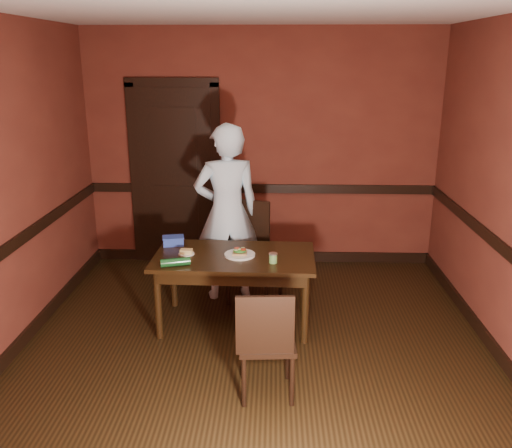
# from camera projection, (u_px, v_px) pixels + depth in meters

# --- Properties ---
(floor) EXTENTS (4.00, 4.50, 0.01)m
(floor) POSITION_uv_depth(u_px,v_px,m) (255.00, 359.00, 4.44)
(floor) COLOR black
(floor) RESTS_ON ground
(ceiling) EXTENTS (4.00, 4.50, 0.01)m
(ceiling) POSITION_uv_depth(u_px,v_px,m) (254.00, 6.00, 3.64)
(ceiling) COLOR silver
(ceiling) RESTS_ON ground
(wall_back) EXTENTS (4.00, 0.02, 2.70)m
(wall_back) POSITION_uv_depth(u_px,v_px,m) (262.00, 150.00, 6.19)
(wall_back) COLOR #5E261C
(wall_back) RESTS_ON ground
(wall_front) EXTENTS (4.00, 0.02, 2.70)m
(wall_front) POSITION_uv_depth(u_px,v_px,m) (230.00, 361.00, 1.90)
(wall_front) COLOR #5E261C
(wall_front) RESTS_ON ground
(dado_back) EXTENTS (4.00, 0.03, 0.10)m
(dado_back) POSITION_uv_depth(u_px,v_px,m) (262.00, 189.00, 6.31)
(dado_back) COLOR black
(dado_back) RESTS_ON ground
(dado_left) EXTENTS (0.03, 4.50, 0.10)m
(dado_left) POSITION_uv_depth(u_px,v_px,m) (2.00, 253.00, 4.24)
(dado_left) COLOR black
(dado_left) RESTS_ON ground
(baseboard_back) EXTENTS (4.00, 0.03, 0.12)m
(baseboard_back) POSITION_uv_depth(u_px,v_px,m) (261.00, 256.00, 6.56)
(baseboard_back) COLOR black
(baseboard_back) RESTS_ON ground
(baseboard_left) EXTENTS (0.03, 4.50, 0.12)m
(baseboard_left) POSITION_uv_depth(u_px,v_px,m) (16.00, 348.00, 4.49)
(baseboard_left) COLOR black
(baseboard_left) RESTS_ON ground
(baseboard_right) EXTENTS (0.03, 4.50, 0.12)m
(baseboard_right) POSITION_uv_depth(u_px,v_px,m) (500.00, 357.00, 4.36)
(baseboard_right) COLOR black
(baseboard_right) RESTS_ON ground
(door) EXTENTS (1.05, 0.07, 2.20)m
(door) POSITION_uv_depth(u_px,v_px,m) (175.00, 172.00, 6.27)
(door) COLOR black
(door) RESTS_ON ground
(dining_table) EXTENTS (1.45, 0.84, 0.67)m
(dining_table) POSITION_uv_depth(u_px,v_px,m) (235.00, 289.00, 4.95)
(dining_table) COLOR black
(dining_table) RESTS_ON floor
(chair_far) EXTENTS (0.60, 0.60, 1.00)m
(chair_far) POSITION_uv_depth(u_px,v_px,m) (255.00, 254.00, 5.37)
(chair_far) COLOR black
(chair_far) RESTS_ON floor
(chair_near) EXTENTS (0.42, 0.42, 0.85)m
(chair_near) POSITION_uv_depth(u_px,v_px,m) (267.00, 340.00, 3.88)
(chair_near) COLOR black
(chair_near) RESTS_ON floor
(person) EXTENTS (0.73, 0.56, 1.78)m
(person) POSITION_uv_depth(u_px,v_px,m) (227.00, 213.00, 5.36)
(person) COLOR #BDDFF3
(person) RESTS_ON floor
(sandwich_plate) EXTENTS (0.28, 0.28, 0.07)m
(sandwich_plate) POSITION_uv_depth(u_px,v_px,m) (240.00, 254.00, 4.83)
(sandwich_plate) COLOR silver
(sandwich_plate) RESTS_ON dining_table
(sauce_jar) EXTENTS (0.08, 0.08, 0.09)m
(sauce_jar) POSITION_uv_depth(u_px,v_px,m) (273.00, 258.00, 4.66)
(sauce_jar) COLOR #61964B
(sauce_jar) RESTS_ON dining_table
(cheese_saucer) EXTENTS (0.14, 0.14, 0.05)m
(cheese_saucer) POSITION_uv_depth(u_px,v_px,m) (186.00, 252.00, 4.87)
(cheese_saucer) COLOR silver
(cheese_saucer) RESTS_ON dining_table
(food_tub) EXTENTS (0.22, 0.17, 0.08)m
(food_tub) POSITION_uv_depth(u_px,v_px,m) (173.00, 241.00, 5.10)
(food_tub) COLOR blue
(food_tub) RESTS_ON dining_table
(wrapped_veg) EXTENTS (0.26, 0.14, 0.07)m
(wrapped_veg) POSITION_uv_depth(u_px,v_px,m) (175.00, 262.00, 4.59)
(wrapped_veg) COLOR #12451C
(wrapped_veg) RESTS_ON dining_table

